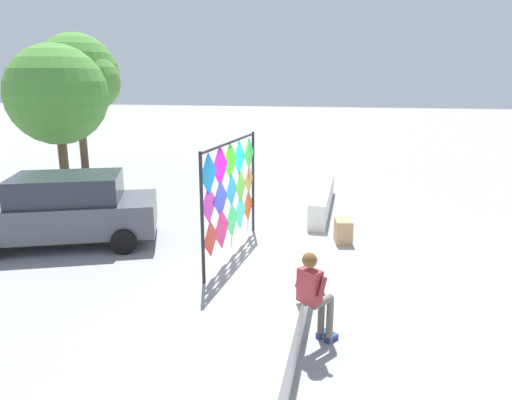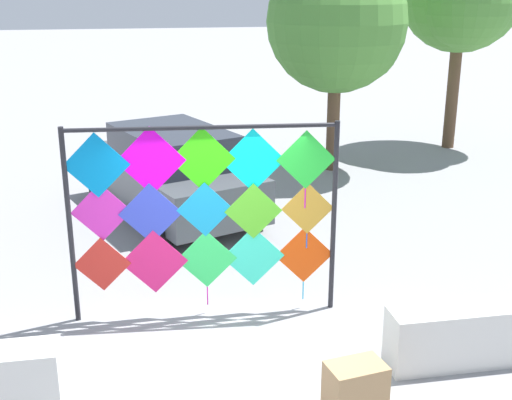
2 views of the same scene
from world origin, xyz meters
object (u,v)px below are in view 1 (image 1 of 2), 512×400
Objects in this scene: seated_vendor at (315,291)px; parked_car at (64,209)px; cardboard_box_large at (343,231)px; tree_broadleaf at (60,97)px; tree_palm_like at (81,76)px; kite_display_rack at (231,188)px.

parked_car is at bearing 61.88° from seated_vendor.
tree_broadleaf is at bearing 74.35° from cardboard_box_large.
tree_palm_like reaches higher than seated_vendor.
tree_broadleaf reaches higher than kite_display_rack.
cardboard_box_large is (1.50, -6.79, -0.59)m from parked_car.
tree_palm_like reaches higher than cardboard_box_large.
parked_car is 8.04× the size of cardboard_box_large.
tree_palm_like is 1.13× the size of tree_broadleaf.
tree_palm_like is (11.45, 10.64, 3.17)m from seated_vendor.
tree_broadleaf reaches higher than cardboard_box_large.
tree_broadleaf is (7.60, 9.08, 2.49)m from seated_vendor.
tree_broadleaf is at bearing -158.03° from tree_palm_like.
parked_car reaches higher than cardboard_box_large.
tree_broadleaf is (3.96, 6.83, 1.84)m from kite_display_rack.
cardboard_box_large is (1.33, -2.56, -1.30)m from kite_display_rack.
parked_car is at bearing -147.87° from tree_broadleaf.
tree_broadleaf is (4.13, 2.59, 2.55)m from parked_car.
tree_broadleaf reaches higher than parked_car.
kite_display_rack is at bearing 117.38° from cardboard_box_large.
tree_palm_like is (6.48, 10.94, 3.81)m from cardboard_box_large.
cardboard_box_large is 13.28m from tree_palm_like.
cardboard_box_large is at bearing -3.52° from seated_vendor.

